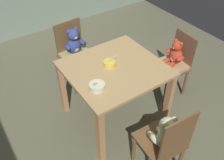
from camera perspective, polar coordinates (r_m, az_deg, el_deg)
name	(u,v)px	position (r m, az deg, el deg)	size (l,w,h in m)	color
ground_plane	(114,116)	(3.16, 0.52, -8.29)	(5.20, 5.20, 0.04)	#605E47
dining_table	(115,76)	(2.70, 0.60, 0.86)	(1.00, 0.94, 0.76)	tan
teddy_chair_near_right	(174,60)	(3.23, 13.97, 4.44)	(0.42, 0.41, 0.85)	brown
teddy_chair_near_front	(165,138)	(2.31, 12.06, -12.81)	(0.40, 0.42, 0.92)	brown
teddy_chair_far_center	(75,49)	(3.33, -8.45, 7.08)	(0.44, 0.43, 0.88)	brown
porridge_bowl_cream_near_left	(97,86)	(2.35, -3.44, -1.44)	(0.15, 0.15, 0.13)	beige
porridge_bowl_yellow_center	(109,63)	(2.63, -0.58, 3.82)	(0.14, 0.13, 0.12)	yellow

